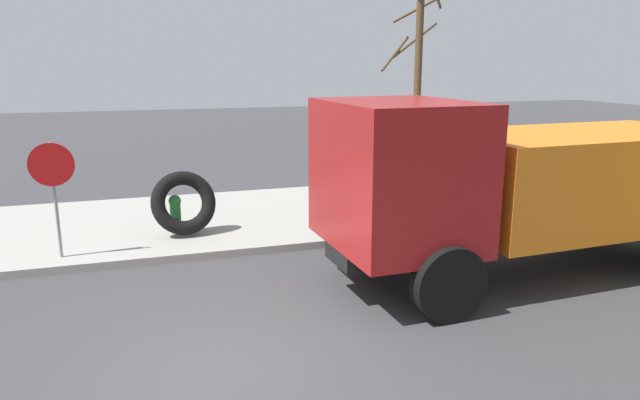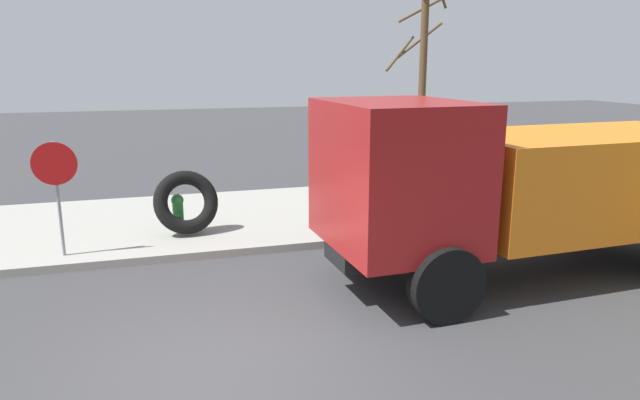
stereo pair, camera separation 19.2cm
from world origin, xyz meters
name	(u,v)px [view 1 (the left image)]	position (x,y,z in m)	size (l,w,h in m)	color
ground_plane	(226,369)	(0.00, 0.00, 0.00)	(80.00, 80.00, 0.00)	#38383A
sidewalk_curb	(182,222)	(0.00, 6.50, 0.07)	(36.00, 5.00, 0.15)	#99968E
fire_hydrant	(175,213)	(-0.18, 5.48, 0.57)	(0.25, 0.57, 0.79)	#2D8438
loose_tire	(184,203)	(-0.02, 5.29, 0.81)	(1.30, 1.30, 0.29)	black
stop_sign	(53,179)	(-2.26, 4.51, 1.58)	(0.76, 0.08, 2.07)	gray
dump_truck_orange	(520,182)	(5.23, 1.73, 1.61)	(7.10, 3.05, 3.00)	orange
bare_tree	(417,80)	(6.13, 7.39, 3.11)	(1.92, 1.50, 5.75)	#4C3823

